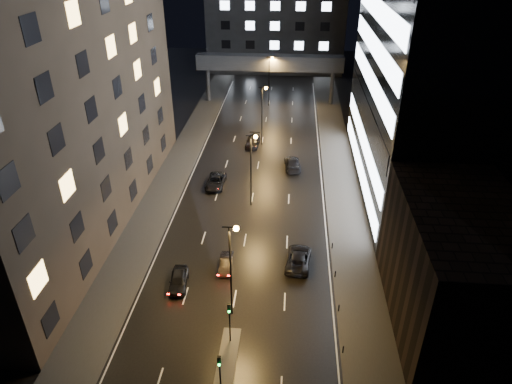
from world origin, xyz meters
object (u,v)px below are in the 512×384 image
at_px(car_toward_a, 299,258).
at_px(car_toward_b, 292,163).
at_px(car_away_a, 179,280).
at_px(car_away_b, 226,263).
at_px(car_away_d, 253,141).
at_px(car_away_c, 216,181).

relative_size(car_toward_a, car_toward_b, 0.99).
distance_m(car_away_a, car_toward_a, 13.13).
height_order(car_away_a, car_away_b, car_away_a).
xyz_separation_m(car_away_d, car_toward_b, (6.83, -8.04, 0.05)).
bearing_deg(car_away_a, car_away_c, 82.71).
distance_m(car_away_b, car_toward_a, 7.94).
xyz_separation_m(car_away_c, car_toward_b, (10.89, 6.56, 0.08)).
distance_m(car_toward_a, car_toward_b, 23.37).
bearing_deg(car_away_c, car_away_a, -88.87).
distance_m(car_away_b, car_away_d, 32.72).
distance_m(car_away_c, car_toward_b, 12.71).
height_order(car_away_a, car_away_c, car_away_a).
xyz_separation_m(car_away_b, car_toward_b, (6.83, 24.68, 0.18)).
xyz_separation_m(car_away_c, car_away_d, (4.06, 14.60, 0.02)).
bearing_deg(car_toward_a, car_away_c, -49.11).
relative_size(car_away_c, car_toward_a, 0.96).
bearing_deg(car_away_b, car_toward_a, 6.51).
relative_size(car_away_b, car_toward_a, 0.69).
relative_size(car_away_a, car_toward_a, 0.79).
bearing_deg(car_away_d, car_toward_a, -72.58).
distance_m(car_away_a, car_toward_b, 30.11).
relative_size(car_away_b, car_toward_b, 0.68).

